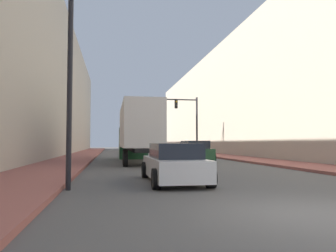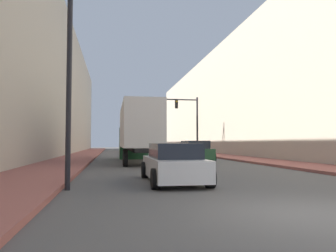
# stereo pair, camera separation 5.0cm
# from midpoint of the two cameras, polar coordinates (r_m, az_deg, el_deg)

# --- Properties ---
(ground_plane) EXTENTS (200.00, 200.00, 0.00)m
(ground_plane) POSITION_cam_midpoint_polar(r_m,az_deg,el_deg) (7.20, 24.78, -13.98)
(ground_plane) COLOR #565451
(sidewalk_right) EXTENTS (3.26, 80.00, 0.15)m
(sidewalk_right) POSITION_cam_midpoint_polar(r_m,az_deg,el_deg) (37.51, 7.36, -4.95)
(sidewalk_right) COLOR #9E564C
(sidewalk_right) RESTS_ON ground
(sidewalk_left) EXTENTS (3.26, 80.00, 0.15)m
(sidewalk_left) POSITION_cam_midpoint_polar(r_m,az_deg,el_deg) (35.99, -14.64, -4.97)
(sidewalk_left) COLOR #9E564C
(sidewalk_left) RESTS_ON ground
(building_right) EXTENTS (6.00, 80.00, 13.26)m
(building_right) POSITION_cam_midpoint_polar(r_m,az_deg,el_deg) (39.44, 13.76, 4.75)
(building_right) COLOR beige
(building_right) RESTS_ON ground
(building_left) EXTENTS (6.00, 80.00, 15.42)m
(building_left) POSITION_cam_midpoint_polar(r_m,az_deg,el_deg) (37.19, -21.66, 7.03)
(building_left) COLOR #BCB29E
(building_left) RESTS_ON ground
(semi_truck) EXTENTS (2.43, 12.11, 4.03)m
(semi_truck) POSITION_cam_midpoint_polar(r_m,az_deg,el_deg) (24.39, -5.28, -0.97)
(semi_truck) COLOR silver
(semi_truck) RESTS_ON ground
(sedan_car) EXTENTS (1.96, 4.56, 1.39)m
(sedan_car) POSITION_cam_midpoint_polar(r_m,az_deg,el_deg) (11.73, 1.05, -6.58)
(sedan_car) COLOR silver
(sedan_car) RESTS_ON ground
(suv_car) EXTENTS (2.07, 4.88, 1.56)m
(suv_car) POSITION_cam_midpoint_polar(r_m,az_deg,el_deg) (24.70, 4.67, -4.47)
(suv_car) COLOR #234C2D
(suv_car) RESTS_ON ground
(traffic_signal_gantry) EXTENTS (7.05, 0.35, 6.40)m
(traffic_signal_gantry) POSITION_cam_midpoint_polar(r_m,az_deg,el_deg) (35.59, 2.53, 1.99)
(traffic_signal_gantry) COLOR black
(traffic_signal_gantry) RESTS_ON ground
(street_lamp) EXTENTS (0.44, 0.44, 7.65)m
(street_lamp) POSITION_cam_midpoint_polar(r_m,az_deg,el_deg) (10.80, -16.60, 15.65)
(street_lamp) COLOR black
(street_lamp) RESTS_ON ground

